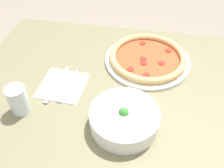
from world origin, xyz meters
name	(u,v)px	position (x,y,z in m)	size (l,w,h in m)	color
dining_table	(117,118)	(0.00, 0.00, 0.66)	(1.12, 0.89, 0.78)	#706B4C
pizza	(147,58)	(-0.09, -0.21, 0.79)	(0.34, 0.34, 0.04)	white
bowl	(124,118)	(-0.04, 0.11, 0.81)	(0.22, 0.22, 0.08)	white
napkin	(63,85)	(0.21, -0.02, 0.78)	(0.17, 0.17, 0.00)	white
fork	(69,85)	(0.18, -0.02, 0.78)	(0.03, 0.17, 0.00)	silver
knife	(59,82)	(0.23, -0.03, 0.78)	(0.03, 0.19, 0.01)	silver
glass	(18,100)	(0.31, 0.11, 0.83)	(0.06, 0.06, 0.10)	silver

